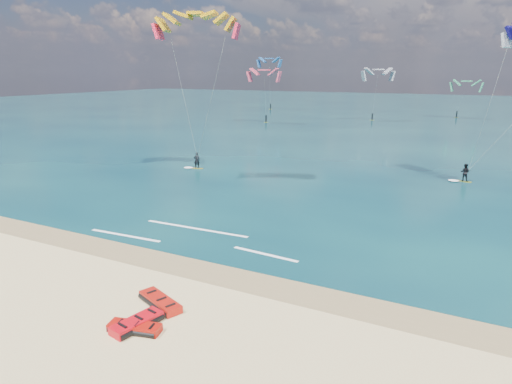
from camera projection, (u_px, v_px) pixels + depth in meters
ground at (346, 154)px, 56.83m from camera, size 320.00×320.00×0.00m
wet_sand_strip at (154, 259)px, 25.03m from camera, size 320.00×2.40×0.01m
sea at (421, 113)px, 111.83m from camera, size 320.00×200.00×0.04m
packed_kite_left at (135, 331)px, 18.07m from camera, size 2.46×1.50×0.36m
packed_kite_mid at (160, 305)px, 20.06m from camera, size 2.91×2.02×0.40m
packed_kite_right at (137, 327)px, 18.36m from camera, size 1.60×2.57×0.41m
kitesurfer_main at (197, 91)px, 42.46m from camera, size 10.57×8.08×16.02m
kitesurfer_far at (505, 99)px, 37.40m from camera, size 10.15×7.33×15.00m
shoreline_foam at (189, 236)px, 28.31m from camera, size 13.78×3.62×0.01m
distant_kites at (329, 93)px, 98.60m from camera, size 52.46×32.01×13.07m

